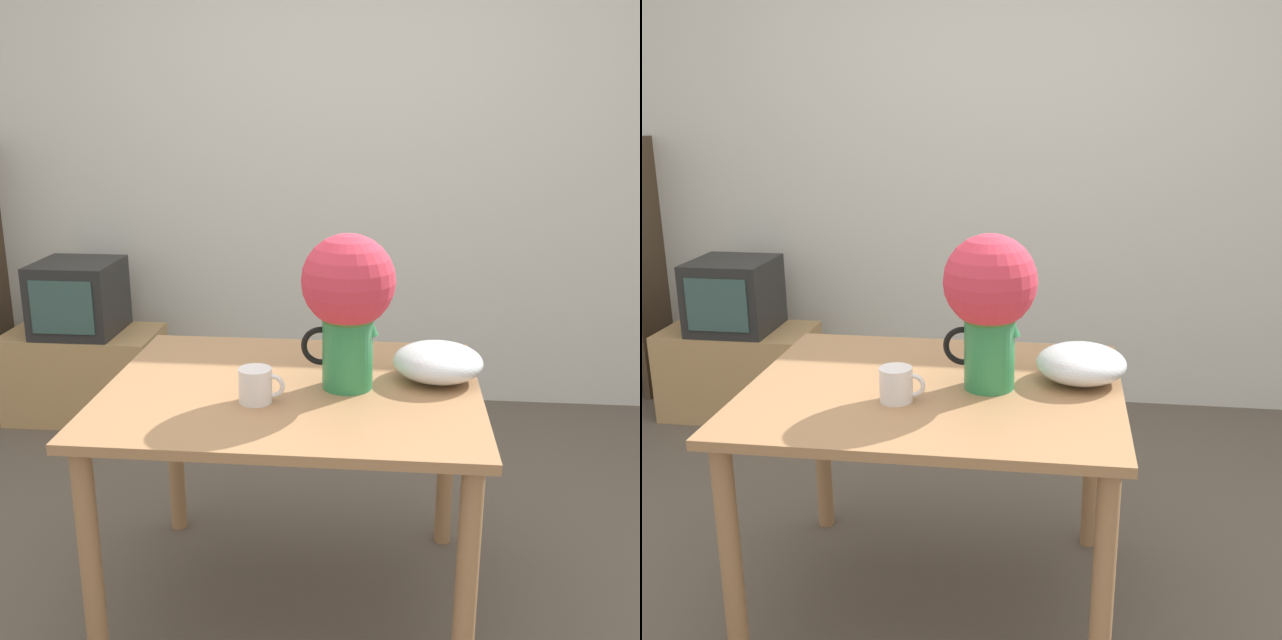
{
  "view_description": "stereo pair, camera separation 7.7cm",
  "coord_description": "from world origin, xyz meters",
  "views": [
    {
      "loc": [
        0.26,
        -2.07,
        1.61
      ],
      "look_at": [
        0.05,
        0.07,
        0.98
      ],
      "focal_mm": 42.0,
      "sensor_mm": 36.0,
      "label": 1
    },
    {
      "loc": [
        0.34,
        -2.06,
        1.61
      ],
      "look_at": [
        0.05,
        0.07,
        0.98
      ],
      "focal_mm": 42.0,
      "sensor_mm": 36.0,
      "label": 2
    }
  ],
  "objects": [
    {
      "name": "ground_plane",
      "position": [
        0.0,
        0.0,
        0.0
      ],
      "size": [
        12.0,
        12.0,
        0.0
      ],
      "primitive_type": "plane",
      "color": "brown"
    },
    {
      "name": "wall_back",
      "position": [
        0.0,
        1.92,
        1.3
      ],
      "size": [
        8.0,
        0.05,
        2.6
      ],
      "color": "silver",
      "rests_on": "ground_plane"
    },
    {
      "name": "table",
      "position": [
        -0.03,
        0.06,
        0.66
      ],
      "size": [
        1.14,
        0.94,
        0.77
      ],
      "color": "#A3754C",
      "rests_on": "ground_plane"
    },
    {
      "name": "flower_vase",
      "position": [
        0.14,
        0.07,
        1.06
      ],
      "size": [
        0.28,
        0.28,
        0.47
      ],
      "color": "#2D844C",
      "rests_on": "table"
    },
    {
      "name": "coffee_mug",
      "position": [
        -0.12,
        -0.07,
        0.82
      ],
      "size": [
        0.14,
        0.1,
        0.1
      ],
      "color": "white",
      "rests_on": "table"
    },
    {
      "name": "white_bowl",
      "position": [
        0.41,
        0.16,
        0.83
      ],
      "size": [
        0.28,
        0.28,
        0.11
      ],
      "color": "silver",
      "rests_on": "table"
    },
    {
      "name": "tv_stand",
      "position": [
        -1.33,
        1.49,
        0.23
      ],
      "size": [
        0.78,
        0.42,
        0.46
      ],
      "color": "tan",
      "rests_on": "ground_plane"
    },
    {
      "name": "tv_set",
      "position": [
        -1.33,
        1.49,
        0.65
      ],
      "size": [
        0.4,
        0.41,
        0.37
      ],
      "color": "black",
      "rests_on": "tv_stand"
    }
  ]
}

